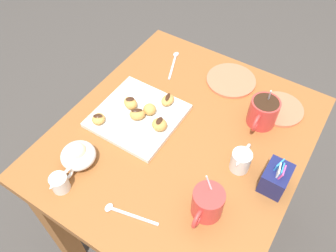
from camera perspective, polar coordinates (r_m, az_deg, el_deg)
name	(u,v)px	position (r m, az deg, el deg)	size (l,w,h in m)	color
ground_plane	(177,226)	(1.78, 1.52, -16.34)	(8.00, 8.00, 0.00)	#423D38
dining_table	(180,161)	(1.25, 2.09, -5.80)	(0.88, 0.77, 0.75)	#935628
pastry_plate_square	(138,116)	(1.17, -5.06, 1.72)	(0.27, 0.27, 0.02)	silver
coffee_mug_red_left	(263,112)	(1.16, 15.63, 2.30)	(0.14, 0.10, 0.15)	red
coffee_mug_red_right	(207,203)	(0.94, 6.60, -12.65)	(0.13, 0.09, 0.15)	red
cream_pitcher_white	(241,160)	(1.04, 12.13, -5.56)	(0.10, 0.06, 0.07)	silver
sugar_caddy	(276,178)	(1.03, 17.57, -8.30)	(0.09, 0.07, 0.11)	#191E51
ice_cream_bowl	(78,155)	(1.07, -14.82, -4.65)	(0.11, 0.11, 0.08)	silver
chocolate_sauce_pitcher	(60,182)	(1.04, -17.65, -8.94)	(0.09, 0.05, 0.06)	silver
saucer_coral_left	(231,80)	(1.32, 10.50, 7.52)	(0.18, 0.18, 0.01)	#E5704C
saucer_coral_right	(280,109)	(1.26, 18.19, 2.74)	(0.16, 0.16, 0.01)	#E5704C
loose_spoon_near_saucer	(174,62)	(1.37, 1.00, 10.68)	(0.16, 0.07, 0.01)	silver
loose_spoon_by_plate	(124,213)	(0.99, -7.30, -14.21)	(0.05, 0.16, 0.01)	silver
beignet_0	(137,114)	(1.14, -5.17, 1.97)	(0.05, 0.04, 0.04)	#D19347
chocolate_drizzle_0	(137,110)	(1.13, -5.25, 2.65)	(0.04, 0.01, 0.01)	#381E11
beignet_1	(130,103)	(1.18, -6.34, 3.79)	(0.04, 0.05, 0.04)	#D19347
chocolate_drizzle_1	(130,99)	(1.16, -6.43, 4.46)	(0.03, 0.02, 0.01)	#381E11
beignet_2	(168,100)	(1.19, -0.05, 4.36)	(0.05, 0.04, 0.03)	#D19347
chocolate_drizzle_2	(168,97)	(1.18, -0.05, 4.89)	(0.04, 0.01, 0.01)	#381E11
beignet_3	(150,109)	(1.15, -3.09, 2.82)	(0.04, 0.04, 0.04)	#D19347
beignet_4	(159,125)	(1.11, -1.44, 0.25)	(0.05, 0.05, 0.04)	#D19347
chocolate_drizzle_4	(159,121)	(1.09, -1.46, 0.92)	(0.03, 0.02, 0.01)	#381E11
beignet_5	(98,119)	(1.15, -11.55, 1.17)	(0.04, 0.05, 0.03)	#D19347
chocolate_drizzle_5	(98,116)	(1.14, -11.68, 1.68)	(0.03, 0.02, 0.01)	#381E11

